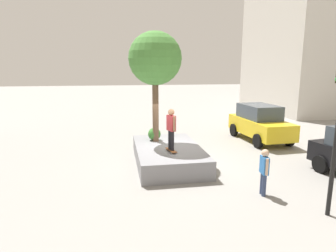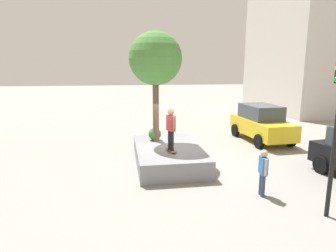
# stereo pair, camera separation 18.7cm
# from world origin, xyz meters

# --- Properties ---
(ground_plane) EXTENTS (120.00, 120.00, 0.00)m
(ground_plane) POSITION_xyz_m (0.00, 0.00, 0.00)
(ground_plane) COLOR gray
(planter_ledge) EXTENTS (4.73, 2.73, 0.76)m
(planter_ledge) POSITION_xyz_m (-0.17, -0.34, 0.38)
(planter_ledge) COLOR gray
(planter_ledge) RESTS_ON ground
(plaza_tree) EXTENTS (2.35, 2.35, 4.91)m
(plaza_tree) POSITION_xyz_m (-1.18, -0.74, 4.46)
(plaza_tree) COLOR brown
(plaza_tree) RESTS_ON planter_ledge
(boxwood_shrub) EXTENTS (0.59, 0.59, 0.59)m
(boxwood_shrub) POSITION_xyz_m (-1.37, -0.78, 1.06)
(boxwood_shrub) COLOR #3D7A33
(boxwood_shrub) RESTS_ON planter_ledge
(skateboard) EXTENTS (0.83, 0.37, 0.07)m
(skateboard) POSITION_xyz_m (0.62, -0.35, 0.82)
(skateboard) COLOR brown
(skateboard) RESTS_ON planter_ledge
(skateboarder) EXTENTS (0.54, 0.32, 1.67)m
(skateboarder) POSITION_xyz_m (0.62, -0.35, 1.80)
(skateboarder) COLOR black
(skateboarder) RESTS_ON skateboard
(taxi_cab) EXTENTS (4.48, 2.25, 2.04)m
(taxi_cab) POSITION_xyz_m (-3.30, 5.52, 1.04)
(taxi_cab) COLOR gold
(taxi_cab) RESTS_ON ground
(passerby_with_bag) EXTENTS (0.52, 0.24, 1.54)m
(passerby_with_bag) POSITION_xyz_m (3.52, 2.16, 0.89)
(passerby_with_bag) COLOR navy
(passerby_with_bag) RESTS_ON ground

